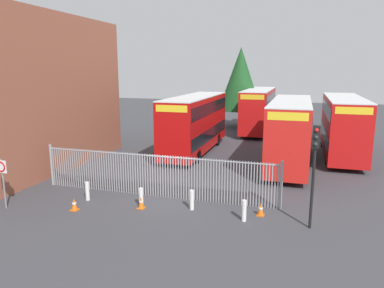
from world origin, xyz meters
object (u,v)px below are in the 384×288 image
Objects in this scene: double_decker_bus_near_gate at (290,130)px; traffic_cone_by_gate at (74,204)px; traffic_cone_near_kerb at (141,203)px; double_decker_bus_behind_fence_right at (195,122)px; bollard_center_front at (141,198)px; double_decker_bus_far_back at (259,108)px; bollard_far_right at (244,211)px; bollard_near_right at (192,200)px; speed_limit_sign_post at (2,172)px; bollard_near_left at (87,191)px; traffic_light_kerbside at (315,158)px; double_decker_bus_behind_fence_left at (343,124)px; traffic_cone_mid_forecourt at (261,209)px.

double_decker_bus_near_gate reaches higher than traffic_cone_by_gate.
double_decker_bus_near_gate is 18.32× the size of traffic_cone_near_kerb.
double_decker_bus_behind_fence_right is 11.38× the size of bollard_center_front.
bollard_far_right is at bearing -84.66° from double_decker_bus_far_back.
double_decker_bus_near_gate is 10.74m from bollard_near_right.
traffic_cone_near_kerb is (0.92, -12.15, -2.13)m from double_decker_bus_behind_fence_right.
bollard_near_right is 8.90m from speed_limit_sign_post.
traffic_light_kerbside is at bearing -0.82° from bollard_near_left.
speed_limit_sign_post is at bearing -135.03° from double_decker_bus_behind_fence_left.
traffic_cone_mid_forecourt is at bearing -94.89° from double_decker_bus_near_gate.
double_decker_bus_near_gate is 11.38× the size of bollard_far_right.
double_decker_bus_near_gate reaches higher than bollard_near_left.
double_decker_bus_behind_fence_right is at bearing 81.59° from traffic_cone_by_gate.
bollard_near_right reaches higher than traffic_cone_near_kerb.
double_decker_bus_near_gate is 10.37m from traffic_light_kerbside.
bollard_center_front reaches higher than traffic_cone_mid_forecourt.
bollard_center_front is at bearing 178.01° from bollard_far_right.
speed_limit_sign_post is (-16.13, -16.12, -0.65)m from double_decker_bus_behind_fence_left.
double_decker_bus_behind_fence_right is 14.78m from traffic_light_kerbside.
traffic_cone_by_gate is (-5.57, -24.39, -2.13)m from double_decker_bus_far_back.
bollard_near_left and bollard_near_right have the same top height.
double_decker_bus_far_back is 22.80m from bollard_near_right.
bollard_far_right is at bearing -109.80° from double_decker_bus_behind_fence_left.
double_decker_bus_near_gate is at bearing 82.08° from bollard_far_right.
traffic_cone_by_gate is at bearing -83.28° from bollard_near_left.
double_decker_bus_near_gate is 1.00× the size of double_decker_bus_behind_fence_left.
double_decker_bus_far_back is 25.11m from traffic_cone_by_gate.
traffic_cone_by_gate is (-2.81, -1.27, -0.19)m from bollard_center_front.
bollard_center_front is 0.25m from traffic_cone_near_kerb.
bollard_center_front is 8.05m from traffic_light_kerbside.
bollard_near_left is (-2.12, -11.92, -1.95)m from double_decker_bus_behind_fence_right.
double_decker_bus_near_gate reaches higher than traffic_light_kerbside.
traffic_light_kerbside is at bearing -5.29° from bollard_near_right.
speed_limit_sign_post is at bearing -135.50° from double_decker_bus_near_gate.
speed_limit_sign_post is (-8.82, -25.15, -0.65)m from double_decker_bus_far_back.
speed_limit_sign_post is 13.91m from traffic_light_kerbside.
double_decker_bus_behind_fence_left is 4.50× the size of speed_limit_sign_post.
bollard_center_front is at bearing -96.79° from double_decker_bus_far_back.
traffic_light_kerbside is (5.26, -0.49, 2.51)m from bollard_near_right.
traffic_cone_mid_forecourt is at bearing 52.51° from bollard_far_right.
double_decker_bus_near_gate is at bearing 58.63° from traffic_cone_near_kerb.
double_decker_bus_behind_fence_left is 11.38× the size of bollard_far_right.
bollard_near_right is 5.85m from traffic_light_kerbside.
traffic_cone_near_kerb is 8.05m from traffic_light_kerbside.
bollard_far_right is at bearing -1.77° from bollard_near_left.
double_decker_bus_near_gate is 1.00× the size of double_decker_bus_far_back.
bollard_near_right is 1.61× the size of traffic_cone_near_kerb.
double_decker_bus_behind_fence_left is 11.38× the size of bollard_near_right.
double_decker_bus_behind_fence_left is at bearing 71.46° from traffic_cone_mid_forecourt.
traffic_light_kerbside is (2.72, 0.09, 2.51)m from bollard_far_right.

